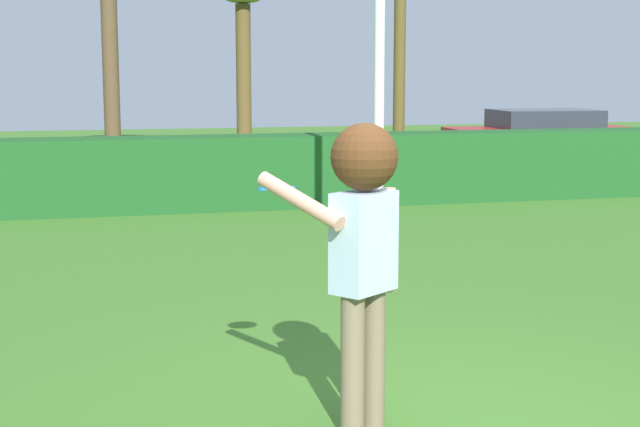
{
  "coord_description": "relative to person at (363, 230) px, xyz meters",
  "views": [
    {
      "loc": [
        -1.98,
        -4.99,
        2.11
      ],
      "look_at": [
        -0.37,
        1.18,
        1.15
      ],
      "focal_mm": 53.67,
      "sensor_mm": 36.0,
      "label": 1
    }
  ],
  "objects": [
    {
      "name": "frisbee",
      "position": [
        -0.37,
        0.62,
        0.18
      ],
      "size": [
        0.24,
        0.24,
        0.06
      ],
      "color": "#268CE5"
    },
    {
      "name": "parked_car_red",
      "position": [
        8.48,
        13.96,
        -0.51
      ],
      "size": [
        4.3,
        2.02,
        1.25
      ],
      "color": "#B21E1E",
      "rests_on": "ground"
    },
    {
      "name": "hedge_row",
      "position": [
        0.38,
        9.3,
        -0.64
      ],
      "size": [
        27.21,
        0.9,
        1.11
      ],
      "primitive_type": "cube",
      "color": "#1C5120",
      "rests_on": "ground"
    },
    {
      "name": "person",
      "position": [
        0.0,
        0.0,
        0.0
      ],
      "size": [
        0.8,
        0.57,
        1.81
      ],
      "color": "#77654F",
      "rests_on": "ground"
    }
  ]
}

